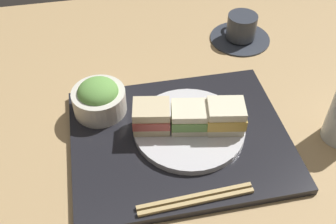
% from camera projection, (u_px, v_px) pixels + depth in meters
% --- Properties ---
extents(ground_plane, '(1.40, 1.00, 0.03)m').
position_uv_depth(ground_plane, '(148.00, 122.00, 0.83)').
color(ground_plane, tan).
extents(serving_tray, '(0.41, 0.33, 0.02)m').
position_uv_depth(serving_tray, '(180.00, 139.00, 0.77)').
color(serving_tray, black).
rests_on(serving_tray, ground_plane).
extents(sandwich_plate, '(0.21, 0.21, 0.01)m').
position_uv_depth(sandwich_plate, '(189.00, 128.00, 0.77)').
color(sandwich_plate, silver).
rests_on(sandwich_plate, serving_tray).
extents(sandwich_near, '(0.08, 0.07, 0.05)m').
position_uv_depth(sandwich_near, '(154.00, 116.00, 0.75)').
color(sandwich_near, beige).
rests_on(sandwich_near, sandwich_plate).
extents(sandwich_middle, '(0.08, 0.07, 0.05)m').
position_uv_depth(sandwich_middle, '(190.00, 117.00, 0.75)').
color(sandwich_middle, '#EFE5C1').
rests_on(sandwich_middle, sandwich_plate).
extents(sandwich_far, '(0.08, 0.07, 0.05)m').
position_uv_depth(sandwich_far, '(225.00, 116.00, 0.75)').
color(sandwich_far, '#EFE5C1').
rests_on(sandwich_far, sandwich_plate).
extents(salad_bowl, '(0.11, 0.11, 0.07)m').
position_uv_depth(salad_bowl, '(99.00, 98.00, 0.79)').
color(salad_bowl, silver).
rests_on(salad_bowl, serving_tray).
extents(chopsticks_pair, '(0.20, 0.03, 0.01)m').
position_uv_depth(chopsticks_pair, '(196.00, 199.00, 0.66)').
color(chopsticks_pair, tan).
rests_on(chopsticks_pair, serving_tray).
extents(coffee_cup, '(0.15, 0.15, 0.07)m').
position_uv_depth(coffee_cup, '(241.00, 30.00, 1.00)').
color(coffee_cup, '#333842').
rests_on(coffee_cup, ground_plane).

